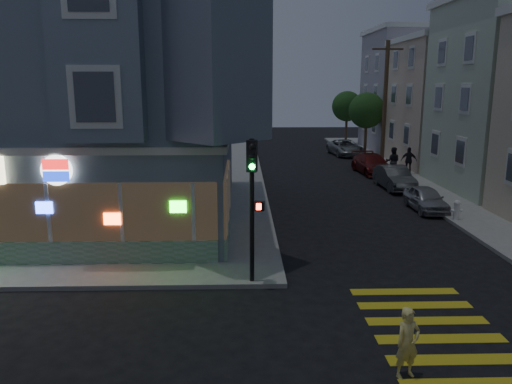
{
  "coord_description": "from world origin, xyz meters",
  "views": [
    {
      "loc": [
        1.63,
        -12.28,
        6.14
      ],
      "look_at": [
        2.15,
        5.75,
        2.22
      ],
      "focal_mm": 35.0,
      "sensor_mm": 36.0,
      "label": 1
    }
  ],
  "objects_px": {
    "utility_pole": "(385,103)",
    "running_child": "(408,343)",
    "parked_car_a": "(426,199)",
    "traffic_signal": "(253,187)",
    "pedestrian_b": "(409,160)",
    "pedestrian_a": "(393,161)",
    "fire_hydrant": "(457,209)",
    "parked_car_d": "(345,148)",
    "street_tree_near": "(367,111)",
    "parked_car_b": "(394,178)",
    "parked_car_c": "(372,164)",
    "street_tree_far": "(347,106)"
  },
  "relations": [
    {
      "from": "pedestrian_a",
      "to": "pedestrian_b",
      "type": "distance_m",
      "value": 1.46
    },
    {
      "from": "pedestrian_b",
      "to": "pedestrian_a",
      "type": "bearing_deg",
      "value": 42.61
    },
    {
      "from": "pedestrian_a",
      "to": "traffic_signal",
      "type": "relative_size",
      "value": 0.43
    },
    {
      "from": "street_tree_far",
      "to": "fire_hydrant",
      "type": "xyz_separation_m",
      "value": [
        -0.9,
        -28.77,
        -3.32
      ]
    },
    {
      "from": "utility_pole",
      "to": "fire_hydrant",
      "type": "bearing_deg",
      "value": -92.71
    },
    {
      "from": "fire_hydrant",
      "to": "parked_car_d",
      "type": "bearing_deg",
      "value": 91.58
    },
    {
      "from": "running_child",
      "to": "traffic_signal",
      "type": "bearing_deg",
      "value": 104.45
    },
    {
      "from": "traffic_signal",
      "to": "fire_hydrant",
      "type": "distance_m",
      "value": 11.98
    },
    {
      "from": "parked_car_d",
      "to": "street_tree_near",
      "type": "bearing_deg",
      "value": -38.67
    },
    {
      "from": "parked_car_a",
      "to": "fire_hydrant",
      "type": "bearing_deg",
      "value": -75.06
    },
    {
      "from": "traffic_signal",
      "to": "fire_hydrant",
      "type": "height_order",
      "value": "traffic_signal"
    },
    {
      "from": "utility_pole",
      "to": "parked_car_b",
      "type": "bearing_deg",
      "value": -99.98
    },
    {
      "from": "running_child",
      "to": "traffic_signal",
      "type": "distance_m",
      "value": 6.33
    },
    {
      "from": "parked_car_a",
      "to": "parked_car_c",
      "type": "height_order",
      "value": "parked_car_c"
    },
    {
      "from": "parked_car_a",
      "to": "pedestrian_b",
      "type": "bearing_deg",
      "value": 76.09
    },
    {
      "from": "street_tree_far",
      "to": "running_child",
      "type": "xyz_separation_m",
      "value": [
        -7.09,
        -40.76,
        -3.15
      ]
    },
    {
      "from": "street_tree_near",
      "to": "fire_hydrant",
      "type": "relative_size",
      "value": 5.97
    },
    {
      "from": "pedestrian_a",
      "to": "parked_car_d",
      "type": "bearing_deg",
      "value": -63.77
    },
    {
      "from": "parked_car_c",
      "to": "fire_hydrant",
      "type": "xyz_separation_m",
      "value": [
        0.6,
        -12.58,
        -0.07
      ]
    },
    {
      "from": "street_tree_near",
      "to": "fire_hydrant",
      "type": "distance_m",
      "value": 21.06
    },
    {
      "from": "street_tree_near",
      "to": "running_child",
      "type": "height_order",
      "value": "street_tree_near"
    },
    {
      "from": "parked_car_c",
      "to": "street_tree_far",
      "type": "bearing_deg",
      "value": 79.84
    },
    {
      "from": "street_tree_near",
      "to": "traffic_signal",
      "type": "xyz_separation_m",
      "value": [
        -10.26,
        -27.81,
        -0.79
      ]
    },
    {
      "from": "utility_pole",
      "to": "parked_car_a",
      "type": "xyz_separation_m",
      "value": [
        -1.3,
        -12.59,
        -4.2
      ]
    },
    {
      "from": "street_tree_near",
      "to": "parked_car_c",
      "type": "distance_m",
      "value": 8.94
    },
    {
      "from": "traffic_signal",
      "to": "parked_car_c",
      "type": "bearing_deg",
      "value": 80.98
    },
    {
      "from": "parked_car_a",
      "to": "traffic_signal",
      "type": "xyz_separation_m",
      "value": [
        -8.76,
        -9.22,
        2.54
      ]
    },
    {
      "from": "utility_pole",
      "to": "fire_hydrant",
      "type": "distance_m",
      "value": 15.37
    },
    {
      "from": "parked_car_b",
      "to": "street_tree_far",
      "type": "bearing_deg",
      "value": 83.93
    },
    {
      "from": "pedestrian_a",
      "to": "traffic_signal",
      "type": "xyz_separation_m",
      "value": [
        -9.76,
        -18.15,
        2.05
      ]
    },
    {
      "from": "fire_hydrant",
      "to": "street_tree_far",
      "type": "bearing_deg",
      "value": 88.21
    },
    {
      "from": "running_child",
      "to": "parked_car_b",
      "type": "height_order",
      "value": "running_child"
    },
    {
      "from": "street_tree_far",
      "to": "pedestrian_a",
      "type": "xyz_separation_m",
      "value": [
        -0.5,
        -17.66,
        -2.84
      ]
    },
    {
      "from": "traffic_signal",
      "to": "running_child",
      "type": "bearing_deg",
      "value": -42.27
    },
    {
      "from": "pedestrian_b",
      "to": "running_child",
      "type": "bearing_deg",
      "value": 87.68
    },
    {
      "from": "utility_pole",
      "to": "pedestrian_b",
      "type": "bearing_deg",
      "value": -71.6
    },
    {
      "from": "parked_car_b",
      "to": "traffic_signal",
      "type": "bearing_deg",
      "value": -123.33
    },
    {
      "from": "pedestrian_a",
      "to": "traffic_signal",
      "type": "bearing_deg",
      "value": 82.61
    },
    {
      "from": "street_tree_near",
      "to": "fire_hydrant",
      "type": "height_order",
      "value": "street_tree_near"
    },
    {
      "from": "traffic_signal",
      "to": "parked_car_a",
      "type": "bearing_deg",
      "value": 61.51
    },
    {
      "from": "parked_car_c",
      "to": "parked_car_d",
      "type": "height_order",
      "value": "parked_car_c"
    },
    {
      "from": "parked_car_d",
      "to": "parked_car_b",
      "type": "bearing_deg",
      "value": -96.31
    },
    {
      "from": "running_child",
      "to": "utility_pole",
      "type": "bearing_deg",
      "value": 57.33
    },
    {
      "from": "running_child",
      "to": "parked_car_d",
      "type": "bearing_deg",
      "value": 62.35
    },
    {
      "from": "utility_pole",
      "to": "street_tree_near",
      "type": "height_order",
      "value": "utility_pole"
    },
    {
      "from": "utility_pole",
      "to": "pedestrian_a",
      "type": "relative_size",
      "value": 4.77
    },
    {
      "from": "street_tree_far",
      "to": "pedestrian_b",
      "type": "xyz_separation_m",
      "value": [
        0.8,
        -17.01,
        -2.89
      ]
    },
    {
      "from": "utility_pole",
      "to": "running_child",
      "type": "relative_size",
      "value": 5.75
    },
    {
      "from": "parked_car_a",
      "to": "parked_car_b",
      "type": "height_order",
      "value": "parked_car_b"
    },
    {
      "from": "street_tree_far",
      "to": "parked_car_b",
      "type": "distance_m",
      "value": 21.69
    }
  ]
}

